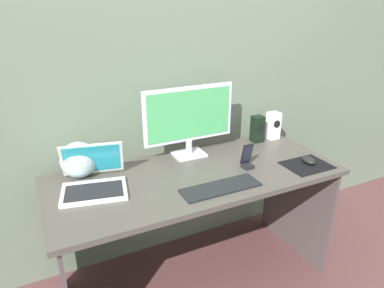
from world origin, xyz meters
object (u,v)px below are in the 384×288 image
(speaker_near_monitor, at_px, (257,129))
(laptop, at_px, (94,180))
(speaker_right, at_px, (273,126))
(keyboard_external, at_px, (221,187))
(phone_in_dock, at_px, (247,159))
(fishbowl, at_px, (79,160))
(mouse, at_px, (309,160))
(monitor, at_px, (189,118))

(speaker_near_monitor, distance_m, laptop, 1.08)
(speaker_right, xyz_separation_m, keyboard_external, (-0.64, -0.43, -0.08))
(keyboard_external, relative_size, phone_in_dock, 2.88)
(fishbowl, xyz_separation_m, keyboard_external, (0.59, -0.44, -0.08))
(mouse, bearing_deg, phone_in_dock, 168.93)
(speaker_right, bearing_deg, phone_in_dock, -143.93)
(speaker_right, relative_size, phone_in_dock, 1.28)
(speaker_right, height_order, speaker_near_monitor, speaker_right)
(laptop, bearing_deg, speaker_near_monitor, 8.38)
(laptop, bearing_deg, monitor, 14.58)
(mouse, relative_size, phone_in_dock, 0.72)
(keyboard_external, relative_size, mouse, 3.97)
(laptop, height_order, fishbowl, laptop)
(speaker_near_monitor, relative_size, phone_in_dock, 1.22)
(speaker_right, relative_size, mouse, 1.76)
(speaker_right, bearing_deg, fishbowl, 179.61)
(monitor, height_order, speaker_near_monitor, monitor)
(speaker_right, distance_m, speaker_near_monitor, 0.13)
(keyboard_external, xyz_separation_m, mouse, (0.58, 0.03, 0.02))
(speaker_near_monitor, bearing_deg, mouse, -80.80)
(speaker_near_monitor, height_order, phone_in_dock, speaker_near_monitor)
(laptop, xyz_separation_m, mouse, (1.13, -0.24, -0.02))
(fishbowl, bearing_deg, speaker_right, -0.39)
(monitor, bearing_deg, phone_in_dock, -53.32)
(speaker_right, bearing_deg, keyboard_external, -146.29)
(monitor, xyz_separation_m, fishbowl, (-0.62, 0.01, -0.14))
(speaker_right, distance_m, fishbowl, 1.23)
(keyboard_external, height_order, mouse, mouse)
(monitor, distance_m, laptop, 0.63)
(monitor, relative_size, speaker_right, 3.07)
(mouse, bearing_deg, keyboard_external, -170.32)
(speaker_near_monitor, bearing_deg, phone_in_dock, -133.28)
(monitor, xyz_separation_m, speaker_right, (0.61, 0.01, -0.14))
(fishbowl, bearing_deg, phone_in_dock, -19.76)
(laptop, relative_size, phone_in_dock, 2.58)
(keyboard_external, xyz_separation_m, phone_in_dock, (0.24, 0.14, 0.04))
(speaker_near_monitor, relative_size, keyboard_external, 0.42)
(monitor, bearing_deg, laptop, -165.42)
(keyboard_external, distance_m, phone_in_dock, 0.28)
(speaker_right, distance_m, mouse, 0.41)
(monitor, distance_m, keyboard_external, 0.48)
(speaker_right, relative_size, keyboard_external, 0.44)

